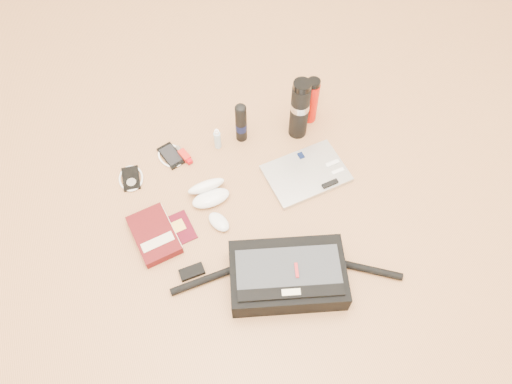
% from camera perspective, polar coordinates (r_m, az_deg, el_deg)
% --- Properties ---
extents(ground, '(4.00, 4.00, 0.00)m').
position_cam_1_polar(ground, '(1.86, 0.01, -4.48)').
color(ground, '#A97346').
rests_on(ground, ground).
extents(messenger_bag, '(0.79, 0.34, 0.11)m').
position_cam_1_polar(messenger_bag, '(1.74, 3.56, -9.49)').
color(messenger_bag, black).
rests_on(messenger_bag, ground).
extents(laptop, '(0.33, 0.25, 0.03)m').
position_cam_1_polar(laptop, '(1.99, 5.79, 2.10)').
color(laptop, '#B6B6B8').
rests_on(laptop, ground).
extents(book, '(0.17, 0.23, 0.04)m').
position_cam_1_polar(book, '(1.87, -11.52, -4.81)').
color(book, '#460A0C').
rests_on(book, ground).
extents(passport, '(0.11, 0.14, 0.01)m').
position_cam_1_polar(passport, '(1.88, -8.77, -4.14)').
color(passport, '#440511').
rests_on(passport, ground).
extents(mouse, '(0.09, 0.11, 0.03)m').
position_cam_1_polar(mouse, '(1.87, -4.27, -3.42)').
color(mouse, silver).
rests_on(mouse, ground).
extents(sunglasses_case, '(0.16, 0.13, 0.09)m').
position_cam_1_polar(sunglasses_case, '(1.92, -5.44, -0.03)').
color(sunglasses_case, white).
rests_on(sunglasses_case, ground).
extents(ipod, '(0.11, 0.12, 0.01)m').
position_cam_1_polar(ipod, '(2.03, -14.09, 1.52)').
color(ipod, black).
rests_on(ipod, ground).
extents(phone, '(0.12, 0.14, 0.01)m').
position_cam_1_polar(phone, '(2.06, -9.70, 4.12)').
color(phone, black).
rests_on(phone, ground).
extents(inhaler, '(0.05, 0.10, 0.03)m').
position_cam_1_polar(inhaler, '(2.05, -8.23, 4.22)').
color(inhaler, red).
rests_on(inhaler, ground).
extents(spray_bottle, '(0.04, 0.04, 0.11)m').
position_cam_1_polar(spray_bottle, '(2.04, -4.43, 6.03)').
color(spray_bottle, '#A3C2D6').
rests_on(spray_bottle, ground).
extents(aerosol_can, '(0.05, 0.05, 0.20)m').
position_cam_1_polar(aerosol_can, '(2.02, -1.72, 7.94)').
color(aerosol_can, black).
rests_on(aerosol_can, ground).
extents(thermos_black, '(0.08, 0.08, 0.29)m').
position_cam_1_polar(thermos_black, '(2.01, 5.01, 9.43)').
color(thermos_black, black).
rests_on(thermos_black, ground).
extents(thermos_red, '(0.06, 0.06, 0.22)m').
position_cam_1_polar(thermos_red, '(2.09, 6.33, 10.34)').
color(thermos_red, red).
rests_on(thermos_red, ground).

